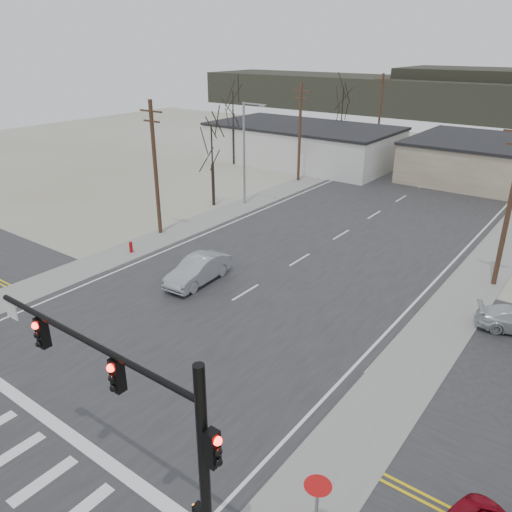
{
  "coord_description": "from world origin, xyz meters",
  "views": [
    {
      "loc": [
        16.22,
        -12.7,
        13.68
      ],
      "look_at": [
        0.8,
        7.96,
        2.6
      ],
      "focal_mm": 35.0,
      "sensor_mm": 36.0,
      "label": 1
    }
  ],
  "objects_px": {
    "traffic_signal_mast": "(149,420)",
    "car_far_a": "(490,173)",
    "car_far_b": "(431,137)",
    "sedan_crossing": "(198,270)",
    "fire_hydrant": "(131,247)"
  },
  "relations": [
    {
      "from": "traffic_signal_mast",
      "to": "fire_hydrant",
      "type": "height_order",
      "value": "traffic_signal_mast"
    },
    {
      "from": "car_far_a",
      "to": "sedan_crossing",
      "type": "bearing_deg",
      "value": 100.32
    },
    {
      "from": "traffic_signal_mast",
      "to": "car_far_a",
      "type": "bearing_deg",
      "value": 93.38
    },
    {
      "from": "car_far_b",
      "to": "sedan_crossing",
      "type": "bearing_deg",
      "value": -106.92
    },
    {
      "from": "fire_hydrant",
      "to": "traffic_signal_mast",
      "type": "bearing_deg",
      "value": -38.13
    },
    {
      "from": "traffic_signal_mast",
      "to": "car_far_a",
      "type": "relative_size",
      "value": 1.63
    },
    {
      "from": "traffic_signal_mast",
      "to": "sedan_crossing",
      "type": "distance_m",
      "value": 17.95
    },
    {
      "from": "traffic_signal_mast",
      "to": "car_far_a",
      "type": "height_order",
      "value": "traffic_signal_mast"
    },
    {
      "from": "traffic_signal_mast",
      "to": "car_far_b",
      "type": "relative_size",
      "value": 2.03
    },
    {
      "from": "car_far_a",
      "to": "traffic_signal_mast",
      "type": "bearing_deg",
      "value": 116.15
    },
    {
      "from": "sedan_crossing",
      "to": "car_far_a",
      "type": "relative_size",
      "value": 0.88
    },
    {
      "from": "fire_hydrant",
      "to": "car_far_b",
      "type": "distance_m",
      "value": 54.27
    },
    {
      "from": "sedan_crossing",
      "to": "car_far_b",
      "type": "height_order",
      "value": "sedan_crossing"
    },
    {
      "from": "car_far_b",
      "to": "car_far_a",
      "type": "bearing_deg",
      "value": -76.84
    },
    {
      "from": "fire_hydrant",
      "to": "car_far_a",
      "type": "bearing_deg",
      "value": 67.32
    }
  ]
}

